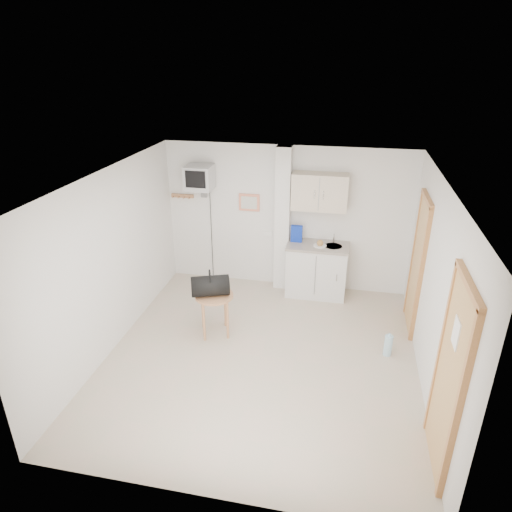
% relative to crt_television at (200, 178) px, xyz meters
% --- Properties ---
extents(ground, '(4.50, 4.50, 0.00)m').
position_rel_crt_television_xyz_m(ground, '(1.45, -2.02, -1.94)').
color(ground, '#B8A992').
rests_on(ground, ground).
extents(room_envelope, '(4.24, 4.54, 2.55)m').
position_rel_crt_television_xyz_m(room_envelope, '(1.69, -1.93, -0.40)').
color(room_envelope, white).
rests_on(room_envelope, ground).
extents(kitchenette, '(1.03, 0.58, 2.10)m').
position_rel_crt_television_xyz_m(kitchenette, '(2.02, -0.02, -1.13)').
color(kitchenette, silver).
rests_on(kitchenette, ground).
extents(crt_television, '(0.44, 0.45, 2.15)m').
position_rel_crt_television_xyz_m(crt_television, '(0.00, 0.00, 0.00)').
color(crt_television, slate).
rests_on(crt_television, ground).
extents(round_table, '(0.56, 0.56, 0.65)m').
position_rel_crt_television_xyz_m(round_table, '(0.66, -1.58, -1.38)').
color(round_table, '#B77D4F').
rests_on(round_table, ground).
extents(duffel_bag, '(0.61, 0.47, 0.40)m').
position_rel_crt_television_xyz_m(duffel_bag, '(0.62, -1.60, -1.13)').
color(duffel_bag, black).
rests_on(duffel_bag, round_table).
extents(water_bottle, '(0.11, 0.11, 0.34)m').
position_rel_crt_television_xyz_m(water_bottle, '(3.16, -1.62, -1.78)').
color(water_bottle, '#A6D2E4').
rests_on(water_bottle, ground).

